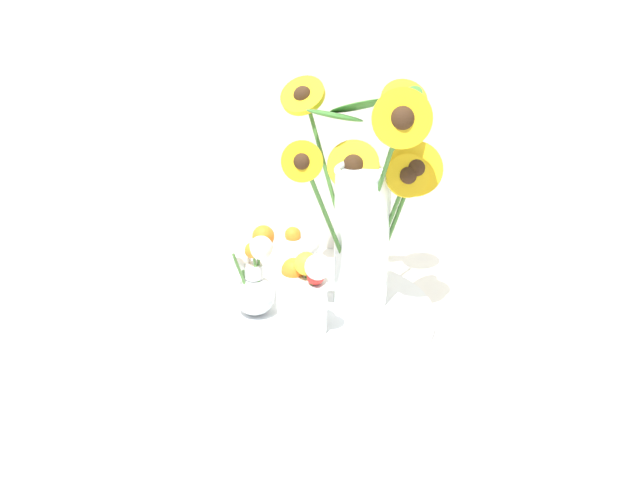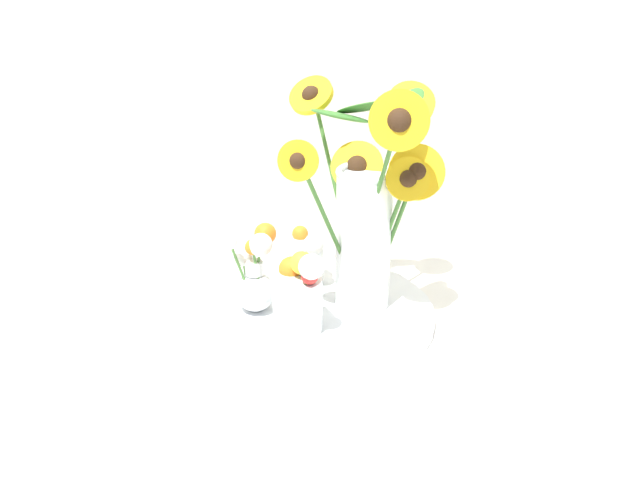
# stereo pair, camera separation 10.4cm
# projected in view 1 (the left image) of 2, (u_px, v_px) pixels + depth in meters

# --- Properties ---
(ground_plane) EXTENTS (6.00, 6.00, 0.00)m
(ground_plane) POSITION_uv_depth(u_px,v_px,m) (326.00, 345.00, 1.03)
(ground_plane) COLOR silver
(serving_tray) EXTENTS (0.40, 0.40, 0.02)m
(serving_tray) POSITION_uv_depth(u_px,v_px,m) (320.00, 313.00, 1.11)
(serving_tray) COLOR silver
(serving_tray) RESTS_ON ground_plane
(mason_jar_sunflowers) EXTENTS (0.29, 0.23, 0.40)m
(mason_jar_sunflowers) POSITION_uv_depth(u_px,v_px,m) (365.00, 209.00, 1.05)
(mason_jar_sunflowers) COLOR silver
(mason_jar_sunflowers) RESTS_ON serving_tray
(vase_small_center) EXTENTS (0.09, 0.08, 0.15)m
(vase_small_center) POSITION_uv_depth(u_px,v_px,m) (303.00, 294.00, 1.01)
(vase_small_center) COLOR white
(vase_small_center) RESTS_ON serving_tray
(vase_bulb_right) EXTENTS (0.08, 0.09, 0.15)m
(vase_bulb_right) POSITION_uv_depth(u_px,v_px,m) (255.00, 278.00, 1.06)
(vase_bulb_right) COLOR white
(vase_bulb_right) RESTS_ON serving_tray
(vase_small_back) EXTENTS (0.07, 0.08, 0.11)m
(vase_small_back) POSITION_uv_depth(u_px,v_px,m) (302.00, 259.00, 1.16)
(vase_small_back) COLOR white
(vase_small_back) RESTS_ON serving_tray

